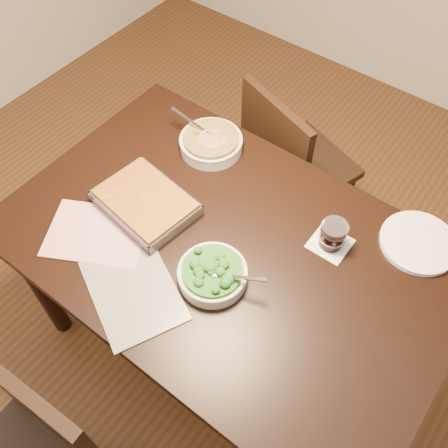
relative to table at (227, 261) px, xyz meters
The scene contains 11 objects.
ground 0.65m from the table, ahead, with size 4.00×4.00×0.00m, color #412812.
table is the anchor object (origin of this frame).
magazine_a 0.42m from the table, 148.84° to the right, with size 0.31×0.22×0.01m, color #9F2D4A.
magazine_b 0.33m from the table, 112.67° to the right, with size 0.32×0.23×0.01m, color #282931.
coaster 0.33m from the table, 38.18° to the left, with size 0.12×0.12×0.00m, color white.
stew_bowl 0.44m from the table, 135.11° to the left, with size 0.25×0.22×0.09m.
broccoli_bowl 0.18m from the table, 73.10° to the right, with size 0.23×0.21×0.08m.
baking_dish 0.32m from the table, behind, with size 0.33×0.26×0.06m.
wine_tumbler 0.35m from the table, 38.18° to the left, with size 0.08×0.08×0.09m.
dinner_plate 0.60m from the table, 37.64° to the left, with size 0.24×0.24×0.02m, color white.
chair_far 0.69m from the table, 103.51° to the left, with size 0.50×0.50×0.84m.
Camera 1 is at (0.51, -0.69, 2.03)m, focal length 40.00 mm.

